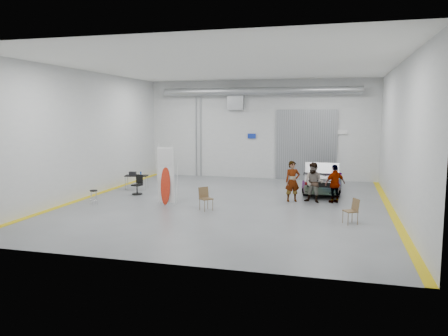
% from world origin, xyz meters
% --- Properties ---
extents(ground, '(16.00, 16.00, 0.00)m').
position_xyz_m(ground, '(0.00, 0.00, 0.00)').
color(ground, slate).
rests_on(ground, ground).
extents(room_shell, '(14.02, 16.18, 6.01)m').
position_xyz_m(room_shell, '(0.24, 2.22, 4.08)').
color(room_shell, silver).
rests_on(room_shell, ground).
extents(sedan_car, '(1.93, 4.59, 1.32)m').
position_xyz_m(sedan_car, '(3.97, 4.04, 0.66)').
color(sedan_car, silver).
rests_on(sedan_car, ground).
extents(person_a, '(0.79, 0.67, 1.86)m').
position_xyz_m(person_a, '(2.71, 1.22, 0.93)').
color(person_a, '#996A53').
rests_on(person_a, ground).
extents(person_b, '(1.03, 0.88, 1.81)m').
position_xyz_m(person_b, '(3.66, 1.21, 0.91)').
color(person_b, slate).
rests_on(person_b, ground).
extents(person_c, '(1.06, 0.91, 1.73)m').
position_xyz_m(person_c, '(4.58, 1.38, 0.87)').
color(person_c, brown).
rests_on(person_c, ground).
extents(surfboard_display, '(0.76, 0.21, 2.69)m').
position_xyz_m(surfboard_display, '(-2.59, -0.89, 1.09)').
color(surfboard_display, white).
rests_on(surfboard_display, ground).
extents(folding_chair_near, '(0.63, 0.72, 0.95)m').
position_xyz_m(folding_chair_near, '(-0.54, -1.55, 0.30)').
color(folding_chair_near, brown).
rests_on(folding_chair_near, ground).
extents(folding_chair_far, '(0.58, 0.71, 0.93)m').
position_xyz_m(folding_chair_far, '(5.16, -2.34, 0.29)').
color(folding_chair_far, brown).
rests_on(folding_chair_far, ground).
extents(shop_stool, '(0.34, 0.34, 0.66)m').
position_xyz_m(shop_stool, '(-5.59, -1.81, 0.33)').
color(shop_stool, black).
rests_on(shop_stool, ground).
extents(work_table, '(1.28, 0.83, 0.96)m').
position_xyz_m(work_table, '(-5.63, 2.35, 0.74)').
color(work_table, gray).
rests_on(work_table, ground).
extents(office_chair, '(0.51, 0.53, 0.96)m').
position_xyz_m(office_chair, '(-4.88, 1.02, 0.42)').
color(office_chair, black).
rests_on(office_chair, ground).
extents(trunk_lid, '(1.54, 0.94, 0.04)m').
position_xyz_m(trunk_lid, '(3.97, 2.01, 1.34)').
color(trunk_lid, silver).
rests_on(trunk_lid, sedan_car).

